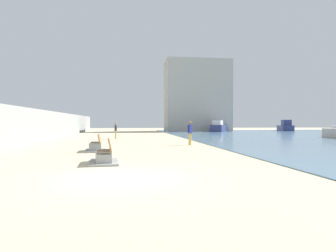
# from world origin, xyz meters

# --- Properties ---
(ground_plane) EXTENTS (120.00, 120.00, 0.00)m
(ground_plane) POSITION_xyz_m (0.00, 18.00, 0.00)
(ground_plane) COLOR #C6B793
(seawall) EXTENTS (0.80, 64.00, 2.73)m
(seawall) POSITION_xyz_m (-7.50, 18.00, 1.37)
(seawall) COLOR gray
(seawall) RESTS_ON ground
(bench_near) EXTENTS (1.25, 2.17, 0.98)m
(bench_near) POSITION_xyz_m (-0.63, 3.33, 0.23)
(bench_near) COLOR gray
(bench_near) RESTS_ON ground
(bench_far) EXTENTS (1.21, 2.16, 0.98)m
(bench_far) POSITION_xyz_m (-1.52, 8.44, 0.23)
(bench_far) COLOR gray
(bench_far) RESTS_ON ground
(person_walking) EXTENTS (0.24, 0.52, 1.58)m
(person_walking) POSITION_xyz_m (-0.94, 20.52, 0.91)
(person_walking) COLOR gold
(person_walking) RESTS_ON ground
(person_standing) EXTENTS (0.42, 0.38, 1.72)m
(person_standing) POSITION_xyz_m (4.67, 12.02, 1.01)
(person_standing) COLOR gold
(person_standing) RESTS_ON ground
(boat_distant) EXTENTS (4.15, 5.19, 1.95)m
(boat_distant) POSITION_xyz_m (15.83, 41.05, 0.79)
(boat_distant) COLOR navy
(boat_distant) RESTS_ON water_bay
(boat_far_left) EXTENTS (2.95, 4.50, 6.35)m
(boat_far_left) POSITION_xyz_m (29.80, 43.78, 0.82)
(boat_far_left) COLOR navy
(boat_far_left) RESTS_ON water_bay
(harbor_building) EXTENTS (12.00, 6.00, 13.26)m
(harbor_building) POSITION_xyz_m (13.18, 46.00, 6.63)
(harbor_building) COLOR #ADAAA3
(harbor_building) RESTS_ON ground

